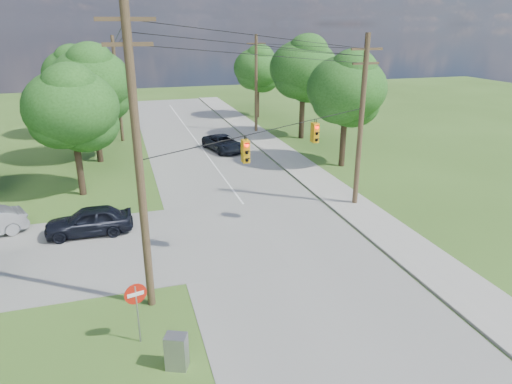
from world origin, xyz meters
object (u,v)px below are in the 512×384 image
object	(u,v)px
car_cross_dark	(89,221)
do_not_enter_sign	(136,300)
pole_ne	(361,120)
car_main_north	(223,143)
control_cabinet	(177,352)
pole_north_e	(256,83)
pole_north_w	(118,89)
pole_sw	(139,160)

from	to	relation	value
car_cross_dark	do_not_enter_sign	size ratio (longest dim) A/B	1.90
pole_ne	car_main_north	xyz separation A→B (m)	(-5.16, 15.31, -4.73)
control_cabinet	do_not_enter_sign	distance (m)	2.35
pole_north_e	car_main_north	size ratio (longest dim) A/B	1.97
pole_north_w	car_cross_dark	distance (m)	22.36
pole_ne	control_cabinet	bearing A→B (deg)	-138.01
pole_north_w	do_not_enter_sign	size ratio (longest dim) A/B	4.12
control_cabinet	pole_ne	bearing A→B (deg)	65.54
pole_north_e	do_not_enter_sign	distance (m)	35.08
pole_ne	pole_sw	bearing A→B (deg)	-150.62
do_not_enter_sign	car_main_north	bearing A→B (deg)	56.90
pole_sw	pole_ne	bearing A→B (deg)	29.38
pole_ne	do_not_enter_sign	size ratio (longest dim) A/B	4.32
pole_ne	control_cabinet	xyz separation A→B (m)	(-12.97, -11.68, -4.82)
pole_north_w	car_main_north	bearing A→B (deg)	-37.41
pole_north_e	do_not_enter_sign	bearing A→B (deg)	-113.81
car_cross_dark	pole_north_e	bearing A→B (deg)	144.33
pole_north_e	pole_north_w	xyz separation A→B (m)	(-13.90, 0.00, 0.00)
pole_ne	do_not_enter_sign	bearing A→B (deg)	-144.80
pole_sw	car_cross_dark	size ratio (longest dim) A/B	2.60
car_cross_dark	car_main_north	distance (m)	18.72
pole_sw	control_cabinet	bearing A→B (deg)	-82.62
pole_north_e	do_not_enter_sign	xyz separation A→B (m)	(-14.10, -31.94, -3.36)
pole_north_w	control_cabinet	world-z (taller)	pole_north_w
pole_ne	pole_north_w	size ratio (longest dim) A/B	1.05
pole_north_e	control_cabinet	xyz separation A→B (m)	(-12.97, -33.68, -4.49)
pole_sw	pole_north_w	distance (m)	29.62
pole_ne	pole_north_w	xyz separation A→B (m)	(-13.90, 22.00, -0.34)
pole_north_w	control_cabinet	size ratio (longest dim) A/B	7.77
car_cross_dark	do_not_enter_sign	bearing A→B (deg)	12.48
pole_north_w	pole_ne	bearing A→B (deg)	-57.71
pole_north_e	pole_north_w	world-z (taller)	same
car_cross_dark	pole_ne	bearing A→B (deg)	90.25
do_not_enter_sign	car_cross_dark	bearing A→B (deg)	88.00
pole_sw	control_cabinet	distance (m)	6.93
control_cabinet	do_not_enter_sign	world-z (taller)	do_not_enter_sign
pole_north_e	car_cross_dark	distance (m)	27.51
pole_north_w	do_not_enter_sign	world-z (taller)	pole_north_w
pole_sw	car_cross_dark	world-z (taller)	pole_sw
pole_sw	car_main_north	size ratio (longest dim) A/B	2.37
pole_sw	pole_north_w	world-z (taller)	pole_sw
pole_north_w	car_cross_dark	xyz separation A→B (m)	(-2.28, -21.82, -4.31)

